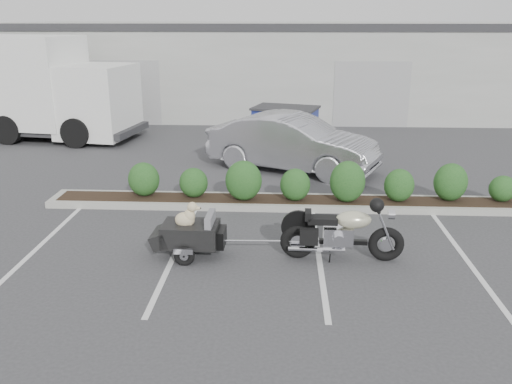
{
  "coord_description": "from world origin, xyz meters",
  "views": [
    {
      "loc": [
        0.49,
        -9.9,
        4.25
      ],
      "look_at": [
        -0.05,
        0.88,
        0.75
      ],
      "focal_mm": 38.0,
      "sensor_mm": 36.0,
      "label": 1
    }
  ],
  "objects_px": {
    "pet_trailer": "(190,233)",
    "delivery_truck": "(29,90)",
    "motorcycle": "(342,233)",
    "sedan": "(292,143)",
    "dumpster": "(285,127)"
  },
  "relations": [
    {
      "from": "sedan",
      "to": "dumpster",
      "type": "bearing_deg",
      "value": 28.43
    },
    {
      "from": "motorcycle",
      "to": "dumpster",
      "type": "xyz_separation_m",
      "value": [
        -1.02,
        8.99,
        0.18
      ]
    },
    {
      "from": "motorcycle",
      "to": "dumpster",
      "type": "relative_size",
      "value": 0.94
    },
    {
      "from": "sedan",
      "to": "dumpster",
      "type": "xyz_separation_m",
      "value": [
        -0.2,
        2.9,
        -0.11
      ]
    },
    {
      "from": "motorcycle",
      "to": "pet_trailer",
      "type": "bearing_deg",
      "value": -178.9
    },
    {
      "from": "dumpster",
      "to": "delivery_truck",
      "type": "bearing_deg",
      "value": -170.65
    },
    {
      "from": "sedan",
      "to": "delivery_truck",
      "type": "distance_m",
      "value": 10.34
    },
    {
      "from": "pet_trailer",
      "to": "delivery_truck",
      "type": "xyz_separation_m",
      "value": [
        -7.5,
        10.13,
        1.29
      ]
    },
    {
      "from": "motorcycle",
      "to": "delivery_truck",
      "type": "height_order",
      "value": "delivery_truck"
    },
    {
      "from": "motorcycle",
      "to": "pet_trailer",
      "type": "height_order",
      "value": "motorcycle"
    },
    {
      "from": "pet_trailer",
      "to": "dumpster",
      "type": "bearing_deg",
      "value": 80.44
    },
    {
      "from": "pet_trailer",
      "to": "delivery_truck",
      "type": "bearing_deg",
      "value": 128.11
    },
    {
      "from": "motorcycle",
      "to": "sedan",
      "type": "xyz_separation_m",
      "value": [
        -0.82,
        6.1,
        0.29
      ]
    },
    {
      "from": "motorcycle",
      "to": "sedan",
      "type": "bearing_deg",
      "value": 99.23
    },
    {
      "from": "pet_trailer",
      "to": "sedan",
      "type": "distance_m",
      "value": 6.39
    }
  ]
}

